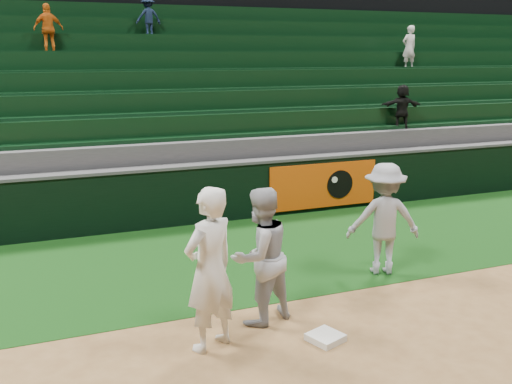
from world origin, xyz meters
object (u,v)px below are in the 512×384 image
first_base (325,337)px  base_coach (384,219)px  baserunner (260,256)px  first_baseman (210,269)px

first_base → base_coach: size_ratio=0.21×
first_base → baserunner: baserunner is taller
first_base → base_coach: bearing=41.5°
first_base → base_coach: (1.91, 1.69, 0.87)m
base_coach → baserunner: bearing=39.6°
first_base → baserunner: size_ratio=0.21×
first_baseman → base_coach: size_ratio=1.11×
first_base → first_baseman: (-1.37, 0.37, 0.96)m
first_base → first_baseman: first_baseman is taller
baserunner → base_coach: 2.62m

